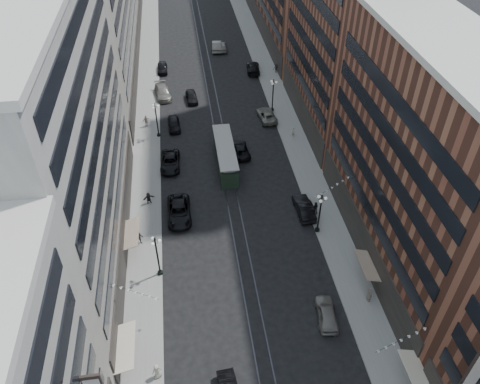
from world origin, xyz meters
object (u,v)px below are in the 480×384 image
lamppost_se_mid (273,94)px  pedestrian_7 (315,207)px  streetcar (225,156)px  car_11 (267,115)px  car_extra_0 (174,124)px  car_extra_2 (240,150)px  car_2 (179,211)px  lamppost_sw_mid (157,119)px  pedestrian_2 (139,238)px  lamppost_sw_far (157,255)px  car_12 (253,68)px  car_4 (327,313)px  pedestrian_9 (276,68)px  pedestrian_5 (149,198)px  pedestrian_6 (146,121)px  lamppost_se_far (320,212)px  car_9 (162,68)px  pedestrian_1 (157,371)px  car_13 (192,97)px  car_14 (217,46)px  car_7 (170,162)px  pedestrian_4 (370,294)px  car_8 (163,92)px  car_extra_1 (222,46)px  car_10 (304,208)px  pedestrian_8 (293,132)px

lamppost_se_mid → pedestrian_7: lamppost_se_mid is taller
streetcar → car_11: streetcar is taller
car_extra_0 → car_extra_2: (9.14, -8.12, -0.06)m
car_2 → lamppost_sw_mid: bearing=97.4°
lamppost_se_mid → pedestrian_2: 34.24m
pedestrian_2 → car_11: pedestrian_2 is taller
lamppost_sw_far → lamppost_se_mid: size_ratio=1.00×
car_12 → car_4: bearing=94.3°
car_4 → pedestrian_9: (5.59, 53.18, 0.21)m
lamppost_se_mid → pedestrian_5: (-19.67, -20.24, -2.15)m
lamppost_se_mid → car_4: lamppost_se_mid is taller
lamppost_se_mid → streetcar: (-9.20, -13.34, -1.67)m
pedestrian_9 → pedestrian_6: bearing=-141.8°
pedestrian_2 → car_4: bearing=-39.4°
lamppost_se_far → car_9: lamppost_se_far is taller
pedestrian_1 → car_13: pedestrian_1 is taller
car_14 → lamppost_sw_mid: bearing=73.9°
lamppost_sw_far → car_2: lamppost_sw_far is taller
lamppost_sw_far → pedestrian_1: size_ratio=3.17×
lamppost_se_far → lamppost_se_mid: size_ratio=1.00×
streetcar → car_extra_2: size_ratio=2.17×
pedestrian_2 → car_7: size_ratio=0.34×
lamppost_se_far → car_14: (-6.52, 53.18, -2.22)m
pedestrian_2 → car_14: pedestrian_2 is taller
pedestrian_4 → pedestrian_9: pedestrian_4 is taller
car_12 → pedestrian_9: bearing=168.9°
pedestrian_5 → lamppost_sw_mid: bearing=67.0°
car_8 → car_extra_1: size_ratio=1.28×
pedestrian_2 → car_extra_1: size_ratio=0.42×
car_10 → car_14: 50.11m
pedestrian_4 → car_extra_2: pedestrian_4 is taller
lamppost_sw_far → pedestrian_9: 50.35m
car_2 → car_8: (-1.60, 30.53, -0.00)m
car_9 → pedestrian_1: bearing=-90.9°
pedestrian_4 → pedestrian_9: size_ratio=1.16×
lamppost_se_mid → pedestrian_5: bearing=-134.2°
pedestrian_4 → car_extra_0: 40.01m
lamppost_se_mid → pedestrian_7: 24.97m
car_2 → car_13: (3.20, 28.36, -0.09)m
car_2 → lamppost_se_mid: bearing=55.2°
pedestrian_4 → car_14: 64.28m
lamppost_sw_mid → car_13: size_ratio=1.25×
car_2 → car_11: (14.66, 20.82, -0.10)m
car_4 → car_9: car_4 is taller
lamppost_sw_far → lamppost_se_far: bearing=12.3°
pedestrian_9 → lamppost_se_far: bearing=-89.6°
car_11 → pedestrian_8: bearing=112.4°
lamppost_se_mid → car_9: (-17.55, 16.97, -2.33)m
pedestrian_2 → pedestrian_4: 25.72m
lamppost_se_far → car_9: size_ratio=1.22×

